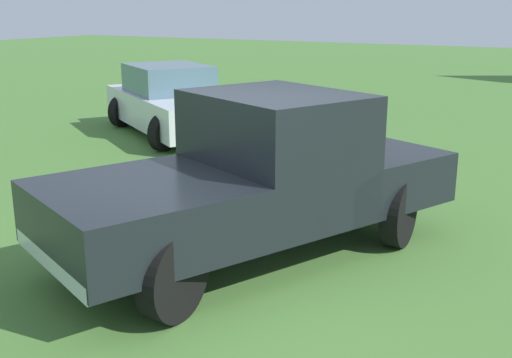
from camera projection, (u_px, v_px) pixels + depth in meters
The scene contains 3 objects.
ground_plane at pixel (222, 274), 6.72m from camera, with size 80.00×80.00×0.00m, color #477533.
pickup_truck at pixel (265, 172), 7.07m from camera, with size 5.10×3.61×1.84m.
sedan_far at pixel (172, 102), 13.83m from camera, with size 3.83×4.59×1.50m.
Camera 1 is at (-5.23, -3.36, 2.77)m, focal length 44.35 mm.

